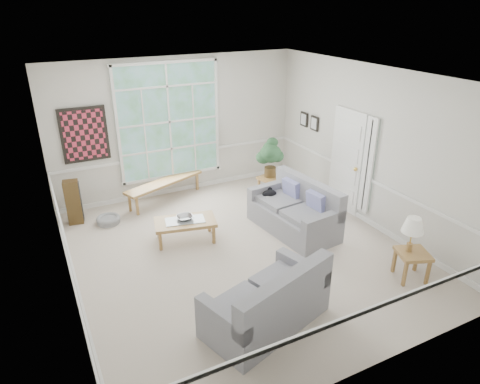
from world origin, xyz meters
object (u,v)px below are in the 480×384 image
(loveseat_front, at_px, (266,295))
(side_table, at_px, (411,265))
(coffee_table, at_px, (186,230))
(end_table, at_px, (271,187))
(loveseat_right, at_px, (294,207))

(loveseat_front, bearing_deg, side_table, -20.56)
(coffee_table, distance_m, side_table, 3.85)
(end_table, height_order, side_table, end_table)
(loveseat_right, relative_size, end_table, 3.62)
(loveseat_right, bearing_deg, end_table, 68.60)
(end_table, xyz_separation_m, side_table, (0.41, -3.60, -0.01))
(side_table, bearing_deg, loveseat_right, 110.46)
(loveseat_right, height_order, side_table, loveseat_right)
(loveseat_right, relative_size, side_table, 3.75)
(loveseat_right, xyz_separation_m, end_table, (0.39, 1.46, -0.23))
(loveseat_front, bearing_deg, coffee_table, 77.05)
(coffee_table, height_order, side_table, side_table)
(coffee_table, distance_m, end_table, 2.51)
(loveseat_right, xyz_separation_m, loveseat_front, (-1.75, -2.00, -0.02))
(loveseat_front, height_order, end_table, loveseat_front)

